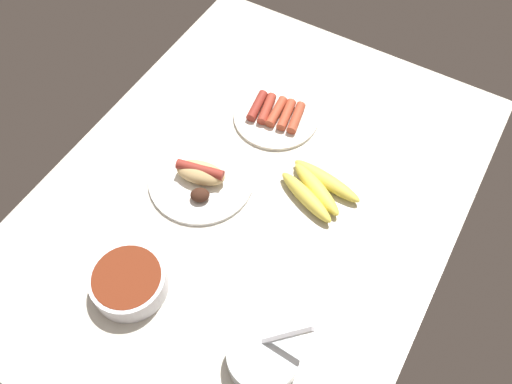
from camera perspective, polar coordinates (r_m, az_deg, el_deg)
The scene contains 6 objects.
ground_plane at distance 123.95cm, azimuth -0.54°, elevation -0.79°, with size 120.00×90.00×3.00cm, color beige.
banana_bunch at distance 122.49cm, azimuth 6.55°, elevation 0.36°, with size 14.39×19.74×3.62cm.
bowl_chili at distance 112.45cm, azimuth -13.56°, elevation -9.37°, with size 15.63×15.63×5.53cm.
bowl_coleslaw at distance 104.23cm, azimuth 0.78°, elevation -17.28°, with size 13.82×13.95×14.92cm.
plate_hotdog_assembled at distance 124.24cm, azimuth -5.94°, elevation 1.58°, with size 24.96×24.96×5.61cm.
plate_sausages at distance 136.21cm, azimuth 2.20°, elevation 8.35°, with size 21.81×21.81×3.41cm.
Camera 1 is at (-56.13, -34.20, 103.59)cm, focal length 37.12 mm.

